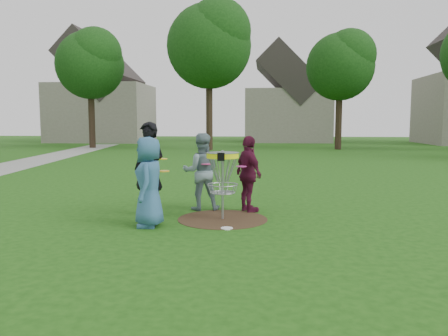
# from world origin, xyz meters

# --- Properties ---
(ground) EXTENTS (100.00, 100.00, 0.00)m
(ground) POSITION_xyz_m (0.00, 0.00, 0.00)
(ground) COLOR #19470F
(ground) RESTS_ON ground
(dirt_patch) EXTENTS (1.80, 1.80, 0.01)m
(dirt_patch) POSITION_xyz_m (0.00, 0.00, 0.00)
(dirt_patch) COLOR #47331E
(dirt_patch) RESTS_ON ground
(player_blue) EXTENTS (0.63, 0.88, 1.67)m
(player_blue) POSITION_xyz_m (-1.30, -0.73, 0.84)
(player_blue) COLOR #316188
(player_blue) RESTS_ON ground
(player_black) EXTENTS (0.84, 0.72, 1.94)m
(player_black) POSITION_xyz_m (-1.53, 0.17, 0.97)
(player_black) COLOR black
(player_black) RESTS_ON ground
(player_grey) EXTENTS (0.93, 0.78, 1.70)m
(player_grey) POSITION_xyz_m (-0.56, 0.93, 0.85)
(player_grey) COLOR gray
(player_grey) RESTS_ON ground
(player_maroon) EXTENTS (0.84, 1.03, 1.65)m
(player_maroon) POSITION_xyz_m (0.49, 0.80, 0.82)
(player_maroon) COLOR #53132D
(player_maroon) RESTS_ON ground
(disc_on_grass) EXTENTS (0.22, 0.22, 0.02)m
(disc_on_grass) POSITION_xyz_m (0.15, -0.78, 0.01)
(disc_on_grass) COLOR white
(disc_on_grass) RESTS_ON ground
(disc_golf_basket) EXTENTS (0.66, 0.67, 1.38)m
(disc_golf_basket) POSITION_xyz_m (0.00, -0.00, 1.02)
(disc_golf_basket) COLOR #9EA0A5
(disc_golf_basket) RESTS_ON ground
(held_discs) EXTENTS (1.82, 1.50, 0.20)m
(held_discs) POSITION_xyz_m (-0.60, 0.20, 1.07)
(held_discs) COLOR gold
(held_discs) RESTS_ON ground
(tree_row) EXTENTS (51.20, 17.42, 9.90)m
(tree_row) POSITION_xyz_m (0.44, 20.67, 6.21)
(tree_row) COLOR #38281C
(tree_row) RESTS_ON ground
(house_row) EXTENTS (44.50, 10.65, 11.62)m
(house_row) POSITION_xyz_m (4.78, 33.07, 4.14)
(house_row) COLOR gray
(house_row) RESTS_ON ground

